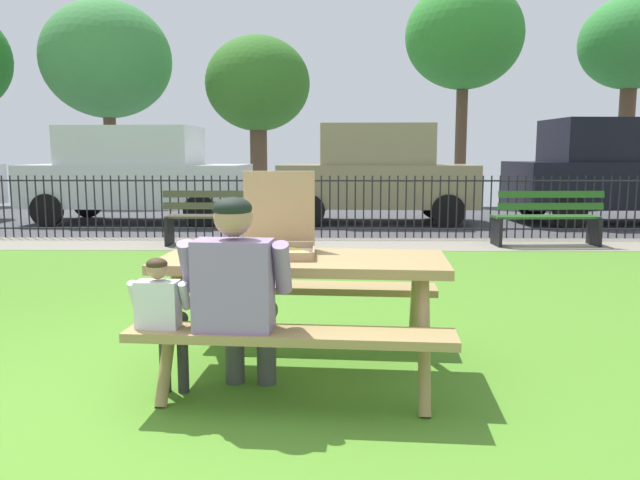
# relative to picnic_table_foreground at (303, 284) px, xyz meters

# --- Properties ---
(ground) EXTENTS (28.00, 11.18, 0.02)m
(ground) POSITION_rel_picnic_table_foreground_xyz_m (-1.08, 0.89, -0.61)
(ground) COLOR #508929
(cobblestone_walkway) EXTENTS (28.00, 1.40, 0.01)m
(cobblestone_walkway) POSITION_rel_picnic_table_foreground_xyz_m (-1.08, 5.78, -0.60)
(cobblestone_walkway) COLOR gray
(street_asphalt) EXTENTS (28.00, 6.10, 0.01)m
(street_asphalt) POSITION_rel_picnic_table_foreground_xyz_m (-1.08, 9.53, -0.60)
(street_asphalt) COLOR #424247
(picnic_table_foreground) EXTENTS (1.91, 1.61, 0.79)m
(picnic_table_foreground) POSITION_rel_picnic_table_foreground_xyz_m (0.00, 0.00, 0.00)
(picnic_table_foreground) COLOR #A18452
(picnic_table_foreground) RESTS_ON ground
(pizza_box_open) EXTENTS (0.49, 0.52, 0.53)m
(pizza_box_open) POSITION_rel_picnic_table_foreground_xyz_m (-0.17, 0.13, 0.27)
(pizza_box_open) COLOR tan
(pizza_box_open) RESTS_ON picnic_table_foreground
(adult_at_table) EXTENTS (0.62, 0.61, 1.19)m
(adult_at_table) POSITION_rel_picnic_table_foreground_xyz_m (-0.34, -0.48, 0.06)
(adult_at_table) COLOR #494949
(adult_at_table) RESTS_ON ground
(child_at_table) EXTENTS (0.35, 0.34, 0.85)m
(child_at_table) POSITION_rel_picnic_table_foreground_xyz_m (-0.77, -0.47, -0.08)
(child_at_table) COLOR #333333
(child_at_table) RESTS_ON ground
(iron_fence_streetside) EXTENTS (20.43, 0.03, 1.04)m
(iron_fence_streetside) POSITION_rel_picnic_table_foreground_xyz_m (-1.08, 6.48, -0.07)
(iron_fence_streetside) COLOR black
(iron_fence_streetside) RESTS_ON ground
(park_bench_center) EXTENTS (1.60, 0.47, 0.85)m
(park_bench_center) POSITION_rel_picnic_table_foreground_xyz_m (-1.55, 5.64, -0.18)
(park_bench_center) COLOR #4F493A
(park_bench_center) RESTS_ON ground
(park_bench_right) EXTENTS (1.62, 0.52, 0.85)m
(park_bench_right) POSITION_rel_picnic_table_foreground_xyz_m (3.50, 5.64, -0.18)
(park_bench_right) COLOR #2C5C25
(park_bench_right) RESTS_ON ground
(parked_car_center) EXTENTS (4.48, 2.09, 1.94)m
(parked_car_center) POSITION_rel_picnic_table_foreground_xyz_m (-3.74, 8.76, 0.41)
(parked_car_center) COLOR silver
(parked_car_center) RESTS_ON ground
(parked_car_right) EXTENTS (3.94, 1.91, 1.98)m
(parked_car_right) POSITION_rel_picnic_table_foreground_xyz_m (1.12, 8.75, 0.41)
(parked_car_right) COLOR #958661
(parked_car_right) RESTS_ON ground
(parked_car_far_right) EXTENTS (4.69, 2.15, 2.08)m
(parked_car_far_right) POSITION_rel_picnic_table_foreground_xyz_m (6.20, 8.76, 0.50)
(parked_car_far_right) COLOR black
(parked_car_far_right) RESTS_ON ground
(far_tree_midleft) EXTENTS (3.67, 3.67, 5.71)m
(far_tree_midleft) POSITION_rel_picnic_table_foreground_xyz_m (-6.21, 14.40, 3.45)
(far_tree_midleft) COLOR brown
(far_tree_midleft) RESTS_ON ground
(far_tree_center) EXTENTS (3.00, 3.00, 4.73)m
(far_tree_center) POSITION_rel_picnic_table_foreground_xyz_m (-1.88, 14.40, 2.74)
(far_tree_center) COLOR brown
(far_tree_center) RESTS_ON ground
(far_tree_midright) EXTENTS (3.32, 3.32, 6.19)m
(far_tree_midright) POSITION_rel_picnic_table_foreground_xyz_m (3.99, 14.40, 4.07)
(far_tree_midright) COLOR brown
(far_tree_midright) RESTS_ON ground
(far_tree_right) EXTENTS (2.88, 2.88, 5.80)m
(far_tree_right) POSITION_rel_picnic_table_foreground_xyz_m (8.72, 14.40, 3.82)
(far_tree_right) COLOR brown
(far_tree_right) RESTS_ON ground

